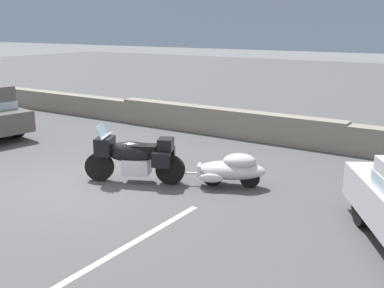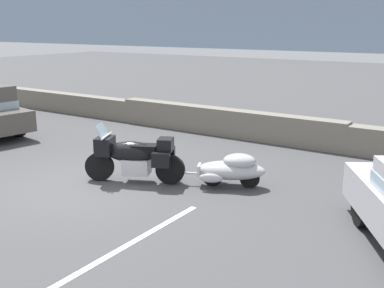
{
  "view_description": "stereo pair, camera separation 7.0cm",
  "coord_description": "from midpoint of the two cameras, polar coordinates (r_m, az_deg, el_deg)",
  "views": [
    {
      "loc": [
        7.32,
        -6.93,
        3.48
      ],
      "look_at": [
        1.66,
        1.71,
        0.85
      ],
      "focal_mm": 43.8,
      "sensor_mm": 36.0,
      "label": 1
    },
    {
      "loc": [
        7.38,
        -6.89,
        3.48
      ],
      "look_at": [
        1.66,
        1.71,
        0.85
      ],
      "focal_mm": 43.8,
      "sensor_mm": 36.0,
      "label": 2
    }
  ],
  "objects": [
    {
      "name": "ground_plane",
      "position": [
        10.67,
        -12.82,
        -5.11
      ],
      "size": [
        80.0,
        80.0,
        0.0
      ],
      "primitive_type": "plane",
      "color": "#424244"
    },
    {
      "name": "stone_guard_wall",
      "position": [
        15.13,
        4.49,
        2.51
      ],
      "size": [
        24.0,
        0.56,
        0.86
      ],
      "color": "slate",
      "rests_on": "ground"
    },
    {
      "name": "touring_motorcycle",
      "position": [
        10.62,
        -7.27,
        -1.44
      ],
      "size": [
        2.15,
        1.32,
        1.33
      ],
      "color": "black",
      "rests_on": "ground"
    },
    {
      "name": "car_shaped_trailer",
      "position": [
        10.34,
        4.66,
        -3.02
      ],
      "size": [
        2.14,
        1.27,
        0.76
      ],
      "color": "black",
      "rests_on": "ground"
    },
    {
      "name": "parking_stripe_marker",
      "position": [
        7.97,
        -7.14,
        -11.68
      ],
      "size": [
        0.12,
        3.6,
        0.01
      ],
      "primitive_type": "cube",
      "color": "silver",
      "rests_on": "ground"
    }
  ]
}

